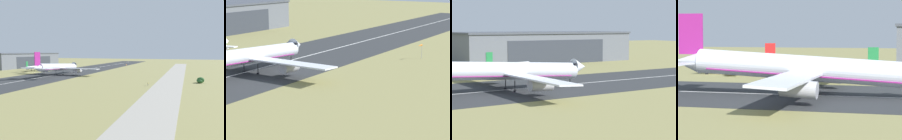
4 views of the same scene
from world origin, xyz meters
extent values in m
plane|color=olive|center=(0.00, 54.60, 0.00)|extent=(722.84, 722.84, 0.00)
cube|color=#2B2D30|center=(0.00, 109.20, 0.03)|extent=(482.84, 41.23, 0.06)
cube|color=silver|center=(0.00, 109.20, 0.07)|extent=(434.55, 0.70, 0.01)
cube|color=gray|center=(0.00, 30.46, 0.03)|extent=(362.13, 13.64, 0.05)
cube|color=slate|center=(65.58, 189.63, 7.01)|extent=(87.52, 32.52, 14.03)
cube|color=#424751|center=(65.58, 189.63, 14.48)|extent=(88.52, 33.52, 0.90)
cube|color=#2D333D|center=(65.58, 173.31, 5.61)|extent=(52.51, 0.12, 11.22)
cylinder|color=silver|center=(8.06, 107.12, 5.52)|extent=(42.87, 5.09, 7.02)
cone|color=silver|center=(31.54, 107.29, 5.52)|extent=(4.59, 4.82, 5.01)
cone|color=silver|center=(-16.14, 106.96, 6.38)|extent=(5.99, 4.35, 4.60)
cube|color=black|center=(29.17, 107.27, 6.47)|extent=(1.15, 4.08, 0.50)
cube|color=#991E7A|center=(8.06, 107.12, 4.20)|extent=(38.37, 4.82, 2.21)
cube|color=silver|center=(9.02, 91.34, 4.68)|extent=(6.52, 26.83, 0.73)
cylinder|color=#A8A8B2|center=(10.27, 93.49, 2.94)|extent=(6.39, 3.01, 3.29)
cube|color=silver|center=(8.80, 122.92, 4.68)|extent=(6.52, 26.83, 0.73)
cylinder|color=#A8A8B2|center=(10.08, 120.78, 2.94)|extent=(6.39, 3.01, 3.29)
cube|color=#991E7A|center=(-15.28, 106.96, 11.98)|extent=(5.21, 0.32, 8.14)
cube|color=silver|center=(-15.63, 100.90, 6.23)|extent=(4.61, 7.36, 0.24)
cube|color=silver|center=(-15.72, 113.02, 6.23)|extent=(4.61, 7.36, 0.24)
cylinder|color=black|center=(28.18, 107.27, 1.56)|extent=(0.24, 0.24, 3.12)
cylinder|color=black|center=(28.18, 107.27, 0.22)|extent=(0.84, 0.84, 0.44)
cylinder|color=black|center=(8.43, 104.25, 1.56)|extent=(0.24, 0.24, 3.12)
cylinder|color=black|center=(8.43, 104.25, 0.22)|extent=(0.84, 0.84, 0.44)
cylinder|color=black|center=(8.39, 110.00, 1.56)|extent=(0.24, 0.24, 3.12)
cylinder|color=black|center=(8.39, 110.00, 0.22)|extent=(0.84, 0.84, 0.44)
cylinder|color=white|center=(26.83, 144.68, 3.11)|extent=(16.62, 5.37, 2.46)
cone|color=white|center=(36.01, 146.35, 3.11)|extent=(2.62, 2.82, 2.46)
cone|color=white|center=(17.29, 142.94, 3.55)|extent=(3.31, 2.71, 2.22)
cube|color=black|center=(34.81, 146.14, 3.60)|extent=(1.46, 2.26, 0.44)
cube|color=#1E7238|center=(26.83, 144.68, 2.43)|extent=(14.98, 4.95, 0.20)
cube|color=white|center=(28.20, 138.98, 2.67)|extent=(4.21, 9.57, 0.40)
cylinder|color=#A8A8B2|center=(28.58, 139.80, 1.66)|extent=(3.42, 2.08, 1.53)
cube|color=white|center=(26.10, 150.50, 2.67)|extent=(4.21, 9.57, 0.40)
cylinder|color=#A8A8B2|center=(26.74, 149.87, 1.66)|extent=(3.42, 2.08, 1.53)
cube|color=#1E7238|center=(17.72, 143.02, 6.43)|extent=(2.69, 0.76, 4.19)
cube|color=white|center=(17.89, 139.89, 3.48)|extent=(2.98, 4.13, 0.24)
cube|color=white|center=(16.77, 146.02, 3.48)|extent=(2.98, 4.13, 0.24)
cylinder|color=black|center=(33.74, 145.94, 0.94)|extent=(0.24, 0.24, 1.87)
cylinder|color=black|center=(33.74, 145.94, 0.22)|extent=(0.84, 0.84, 0.44)
cylinder|color=black|center=(26.92, 143.20, 0.94)|extent=(0.24, 0.24, 1.87)
cylinder|color=black|center=(26.92, 143.20, 0.22)|extent=(0.84, 0.84, 0.44)
cylinder|color=black|center=(26.39, 146.11, 0.94)|extent=(0.24, 0.24, 1.87)
cylinder|color=black|center=(26.39, 146.11, 0.22)|extent=(0.84, 0.84, 0.44)
ellipsoid|color=#285628|center=(-1.88, 15.54, 1.10)|extent=(3.69, 3.25, 2.20)
ellipsoid|color=#285628|center=(-2.39, 15.23, 1.51)|extent=(3.13, 3.67, 3.01)
ellipsoid|color=#285628|center=(-2.96, 15.61, 1.05)|extent=(4.11, 2.83, 2.10)
cylinder|color=#B7B7BC|center=(58.88, 71.99, 2.55)|extent=(0.14, 0.14, 5.10)
cone|color=orange|center=(57.49, 72.21, 4.85)|extent=(2.59, 0.98, 0.60)
cylinder|color=#4C4C51|center=(-20.93, 39.49, 0.46)|extent=(0.10, 0.10, 0.92)
cylinder|color=#4C4C51|center=(-20.08, 39.49, 0.46)|extent=(0.10, 0.10, 0.92)
cube|color=black|center=(-20.51, 39.49, 1.22)|extent=(1.22, 0.12, 0.59)
cube|color=yellow|center=(-20.51, 39.42, 1.22)|extent=(0.92, 0.02, 0.35)
camera|label=1|loc=(-123.85, 21.64, 16.26)|focal=35.00mm
camera|label=2|loc=(-87.22, 14.39, 29.89)|focal=70.00mm
camera|label=3|loc=(-43.31, -0.23, 17.51)|focal=70.00mm
camera|label=4|loc=(30.51, 8.77, 12.40)|focal=85.00mm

